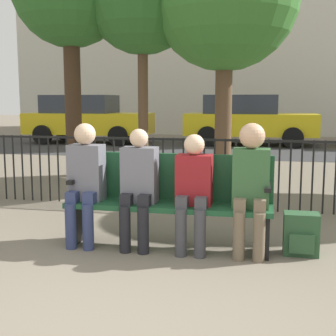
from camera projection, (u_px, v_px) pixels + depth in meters
park_bench at (170, 197)px, 4.65m from camera, size 2.02×0.45×0.92m
seated_person_0 at (85, 177)px, 4.66m from camera, size 0.34×0.39×1.23m
seated_person_1 at (138, 183)px, 4.55m from camera, size 0.34×0.39×1.18m
seated_person_2 at (193, 187)px, 4.44m from camera, size 0.34×0.39×1.13m
seated_person_3 at (251, 181)px, 4.33m from camera, size 0.34×0.39×1.24m
backpack at (301, 234)px, 4.41m from camera, size 0.33×0.25×0.40m
fence_railing at (194, 167)px, 6.28m from camera, size 9.01×0.03×0.95m
street_surface at (235, 148)px, 14.39m from camera, size 24.00×6.00×0.01m
parked_car_0 at (248, 119)px, 15.21m from camera, size 4.20×1.94×1.62m
parked_car_1 at (87, 118)px, 15.90m from camera, size 4.20×1.94×1.62m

